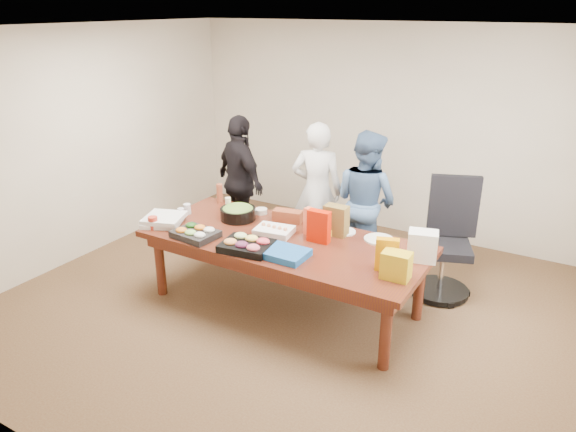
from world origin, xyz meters
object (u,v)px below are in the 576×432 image
Objects in this scene: conference_table at (284,273)px; person_center at (317,191)px; salad_bowl at (238,214)px; office_chair at (444,243)px; sheet_cake at (274,231)px; person_right at (366,201)px.

conference_table is 1.33m from person_center.
person_center is 1.10m from salad_bowl.
office_chair reaches higher than sheet_cake.
office_chair is 3.32× the size of sheet_cake.
conference_table is 7.38× the size of salad_bowl.
person_right is 1.28m from sheet_cake.
sheet_cake is (-1.45, -0.98, 0.18)m from office_chair.
conference_table is 7.69× the size of sheet_cake.
salad_bowl reaches higher than conference_table.
person_right is (-0.97, 0.20, 0.21)m from office_chair.
sheet_cake is at bearing 86.26° from person_right.
office_chair is at bearing 38.42° from conference_table.
person_right is (0.34, 1.23, 0.44)m from conference_table.
person_center is 0.61m from person_right.
person_center reaches higher than person_right.
person_right reaches higher than sheet_cake.
office_chair reaches higher than salad_bowl.
conference_table is 0.84m from salad_bowl.
office_chair is at bearing 155.80° from person_center.
salad_bowl is (-1.99, -0.84, 0.21)m from office_chair.
salad_bowl is at bearing 63.95° from person_right.
person_center is (-0.28, 1.22, 0.46)m from conference_table.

